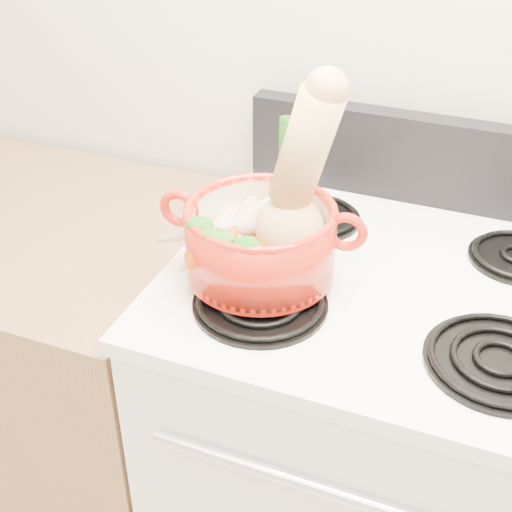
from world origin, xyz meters
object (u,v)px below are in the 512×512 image
at_px(leek, 289,184).
at_px(dutch_oven, 260,241).
at_px(stove_body, 371,468).
at_px(squash, 291,176).

bearing_deg(leek, dutch_oven, -112.08).
distance_m(stove_body, squash, 0.71).
relative_size(squash, leek, 1.23).
xyz_separation_m(dutch_oven, squash, (0.04, 0.03, 0.12)).
distance_m(squash, leek, 0.04).
bearing_deg(squash, stove_body, 38.74).
bearing_deg(leek, stove_body, 19.36).
distance_m(dutch_oven, squash, 0.13).
xyz_separation_m(stove_body, squash, (-0.18, -0.06, 0.69)).
bearing_deg(stove_body, leek, -168.08).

